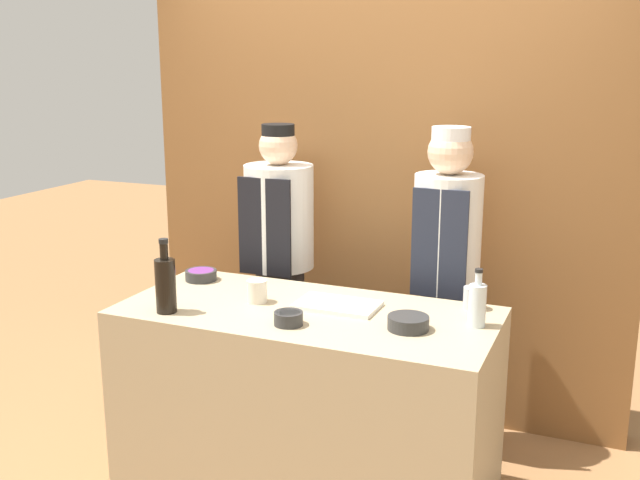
% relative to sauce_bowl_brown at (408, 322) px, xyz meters
% --- Properties ---
extents(cabinet_wall, '(2.72, 0.18, 2.40)m').
position_rel_sauce_bowl_brown_xyz_m(cabinet_wall, '(-0.48, 1.12, 0.28)').
color(cabinet_wall, brown).
rests_on(cabinet_wall, ground_plane).
extents(counter, '(1.64, 0.76, 0.89)m').
position_rel_sauce_bowl_brown_xyz_m(counter, '(-0.48, 0.06, -0.48)').
color(counter, tan).
rests_on(counter, ground_plane).
extents(sauce_bowl_brown, '(0.17, 0.17, 0.06)m').
position_rel_sauce_bowl_brown_xyz_m(sauce_bowl_brown, '(0.00, 0.00, 0.00)').
color(sauce_bowl_brown, '#2D2D2D').
rests_on(sauce_bowl_brown, counter).
extents(sauce_bowl_purple, '(0.15, 0.15, 0.05)m').
position_rel_sauce_bowl_brown_xyz_m(sauce_bowl_purple, '(-1.14, 0.27, -0.00)').
color(sauce_bowl_purple, '#2D2D2D').
rests_on(sauce_bowl_purple, counter).
extents(sauce_bowl_green, '(0.12, 0.12, 0.06)m').
position_rel_sauce_bowl_brown_xyz_m(sauce_bowl_green, '(-0.47, -0.14, -0.00)').
color(sauce_bowl_green, '#2D2D2D').
rests_on(sauce_bowl_green, counter).
extents(cutting_board, '(0.36, 0.22, 0.02)m').
position_rel_sauce_bowl_brown_xyz_m(cutting_board, '(-0.36, 0.15, -0.02)').
color(cutting_board, white).
rests_on(cutting_board, counter).
extents(bottle_soy, '(0.09, 0.09, 0.33)m').
position_rel_sauce_bowl_brown_xyz_m(bottle_soy, '(-1.02, -0.20, 0.10)').
color(bottle_soy, black).
rests_on(bottle_soy, counter).
extents(bottle_clear, '(0.07, 0.07, 0.24)m').
position_rel_sauce_bowl_brown_xyz_m(bottle_clear, '(0.25, 0.15, 0.06)').
color(bottle_clear, silver).
rests_on(bottle_clear, counter).
extents(cup_cream, '(0.09, 0.09, 0.10)m').
position_rel_sauce_bowl_brown_xyz_m(cup_cream, '(-0.72, 0.08, 0.02)').
color(cup_cream, silver).
rests_on(cup_cream, counter).
extents(cup_steel, '(0.09, 0.09, 0.10)m').
position_rel_sauce_bowl_brown_xyz_m(cup_steel, '(0.19, 0.36, 0.02)').
color(cup_steel, '#B7B7BC').
rests_on(cup_steel, counter).
extents(chef_left, '(0.37, 0.37, 1.63)m').
position_rel_sauce_bowl_brown_xyz_m(chef_left, '(-0.93, 0.73, -0.04)').
color(chef_left, '#28282D').
rests_on(chef_left, ground_plane).
extents(chef_right, '(0.33, 0.33, 1.64)m').
position_rel_sauce_bowl_brown_xyz_m(chef_right, '(-0.02, 0.73, -0.02)').
color(chef_right, '#28282D').
rests_on(chef_right, ground_plane).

